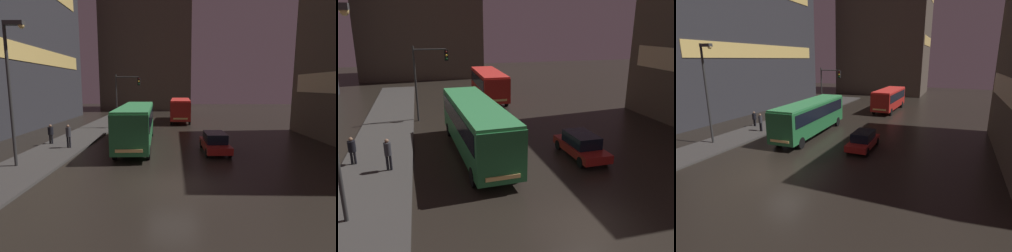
# 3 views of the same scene
# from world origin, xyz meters

# --- Properties ---
(ground_plane) EXTENTS (120.00, 120.00, 0.00)m
(ground_plane) POSITION_xyz_m (0.00, 0.00, 0.00)
(ground_plane) COLOR black
(sidewalk_left) EXTENTS (4.00, 48.00, 0.15)m
(sidewalk_left) POSITION_xyz_m (-9.00, 10.00, 0.07)
(sidewalk_left) COLOR #3D3A38
(sidewalk_left) RESTS_ON ground
(bus_near) EXTENTS (3.10, 11.27, 3.36)m
(bus_near) POSITION_xyz_m (-3.06, 8.79, 2.07)
(bus_near) COLOR #236B38
(bus_near) RESTS_ON ground
(bus_far) EXTENTS (2.80, 9.44, 3.13)m
(bus_far) POSITION_xyz_m (0.97, 24.23, 1.93)
(bus_far) COLOR #AD1E19
(bus_far) RESTS_ON ground
(car_taxi) EXTENTS (1.91, 4.42, 1.50)m
(car_taxi) POSITION_xyz_m (3.14, 6.79, 0.77)
(car_taxi) COLOR maroon
(car_taxi) RESTS_ON ground
(pedestrian_near) EXTENTS (0.46, 0.46, 1.63)m
(pedestrian_near) POSITION_xyz_m (-10.28, 8.75, 1.14)
(pedestrian_near) COLOR black
(pedestrian_near) RESTS_ON sidewalk_left
(pedestrian_mid) EXTENTS (0.52, 0.52, 1.83)m
(pedestrian_mid) POSITION_xyz_m (-8.22, 7.36, 1.24)
(pedestrian_mid) COLOR black
(pedestrian_mid) RESTS_ON sidewalk_left
(traffic_light_main) EXTENTS (2.86, 0.35, 6.27)m
(traffic_light_main) POSITION_xyz_m (-5.65, 17.63, 4.20)
(traffic_light_main) COLOR #2D2D2D
(traffic_light_main) RESTS_ON ground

